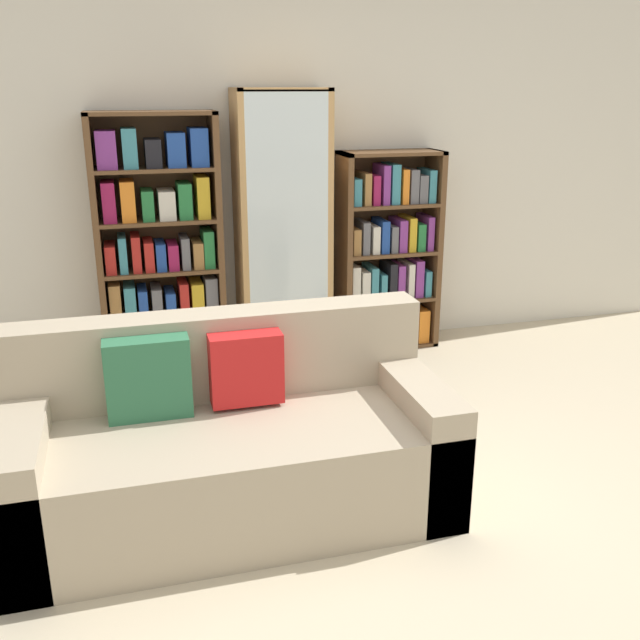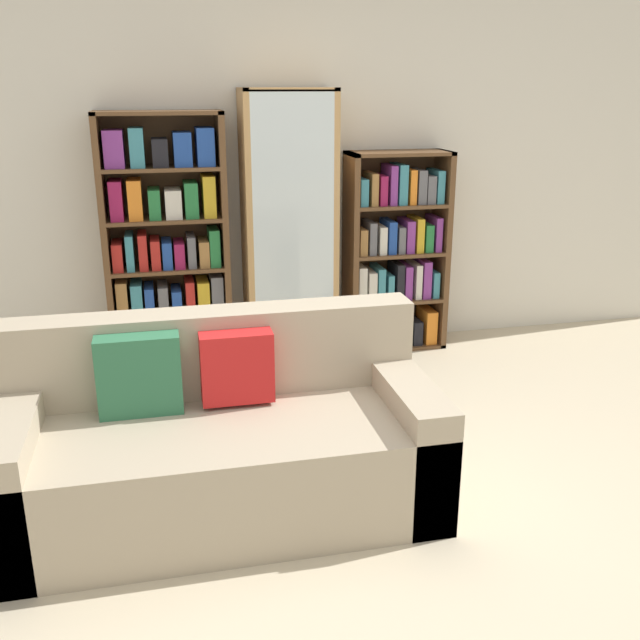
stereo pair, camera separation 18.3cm
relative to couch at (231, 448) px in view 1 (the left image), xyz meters
name	(u,v)px [view 1 (the left image)]	position (x,y,z in m)	size (l,w,h in m)	color
ground_plane	(378,537)	(0.56, -0.39, -0.31)	(16.00, 16.00, 0.00)	beige
wall_back	(260,160)	(0.56, 2.07, 1.04)	(6.89, 0.06, 2.70)	silver
couch	(231,448)	(0.00, 0.00, 0.00)	(1.89, 0.83, 0.86)	tan
bookshelf_left	(160,249)	(-0.16, 1.87, 0.51)	(0.80, 0.32, 1.69)	brown
display_cabinet	(282,228)	(0.66, 1.85, 0.60)	(0.62, 0.36, 1.82)	tan
bookshelf_right	(388,254)	(1.44, 1.87, 0.38)	(0.71, 0.32, 1.41)	brown
wine_bottle	(386,376)	(1.08, 0.92, -0.15)	(0.09, 0.09, 0.39)	#192333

